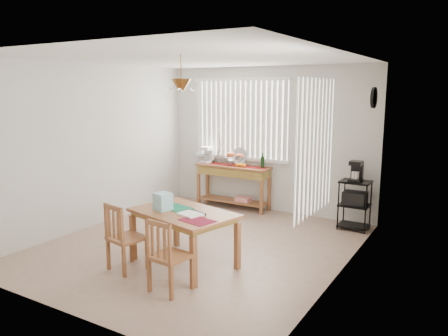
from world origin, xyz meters
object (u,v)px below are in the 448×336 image
Objects in this scene: dining_table at (183,218)px; wire_cart at (355,200)px; chair_right at (168,256)px; chair_left at (124,238)px; sideboard at (233,176)px; cart_items at (356,172)px.

wire_cart is at bearing 59.78° from dining_table.
chair_right is (0.31, -0.71, -0.20)m from dining_table.
chair_right is (0.81, -0.19, -0.01)m from chair_left.
sideboard is 0.99× the size of dining_table.
wire_cart is at bearing -3.15° from sideboard.
chair_right reaches higher than sideboard.
cart_items reaches higher than wire_cart.
cart_items is at bearing 57.13° from chair_left.
chair_left is 0.84m from chair_right.
chair_left is (-1.99, -3.08, -0.51)m from cart_items.
dining_table is at bearing -120.14° from cart_items.
cart_items is 0.39× the size of chair_right.
cart_items reaches higher than chair_right.
sideboard is at bearing 176.85° from wire_cart.
cart_items is 2.97m from dining_table.
cart_items is (-0.00, 0.01, 0.46)m from wire_cart.
chair_right is (-1.17, -3.26, -0.06)m from wire_cart.
sideboard is 1.83× the size of wire_cart.
chair_right is (-1.17, -3.26, -0.52)m from cart_items.
sideboard is at bearing 177.06° from cart_items.
chair_right reaches higher than dining_table.
sideboard is 1.72× the size of chair_right.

